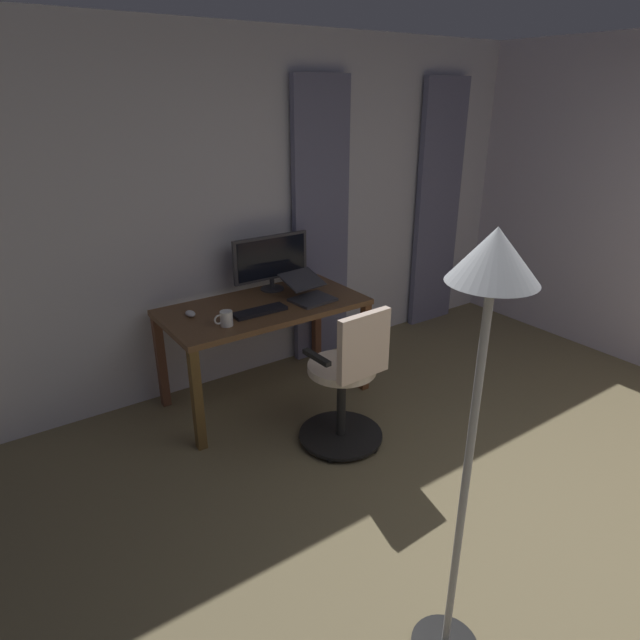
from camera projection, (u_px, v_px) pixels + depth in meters
back_room_partition at (282, 209)px, 4.33m from camera, size 4.85×0.10×2.60m
curtain_left_panel at (438, 207)px, 5.18m from camera, size 0.52×0.06×2.29m
curtain_right_panel at (321, 226)px, 4.46m from camera, size 0.52×0.06×2.29m
desk at (264, 317)px, 3.93m from camera, size 1.45×0.73×0.75m
office_chair at (347, 382)px, 3.44m from camera, size 0.56×0.56×0.98m
computer_monitor at (271, 259)px, 4.11m from camera, size 0.62×0.18×0.42m
computer_keyboard at (260, 311)px, 3.74m from camera, size 0.39×0.12×0.02m
laptop at (309, 292)px, 3.97m from camera, size 0.32×0.38×0.18m
computer_mouse at (190, 314)px, 3.69m from camera, size 0.06×0.10×0.04m
mug_tea at (226, 319)px, 3.52m from camera, size 0.13×0.08×0.10m
floor_lamp at (485, 333)px, 1.73m from camera, size 0.29×0.29×1.80m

